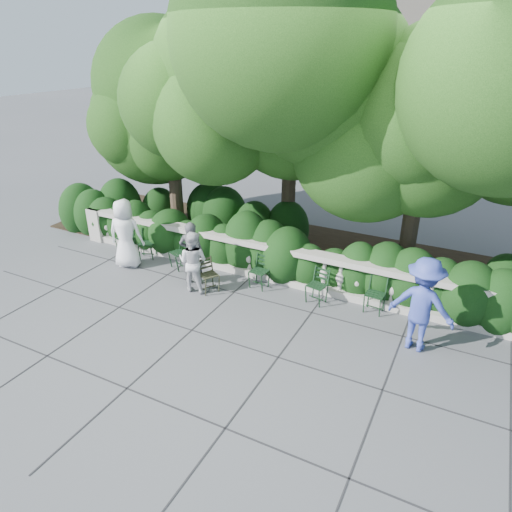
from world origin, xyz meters
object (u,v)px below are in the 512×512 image
at_px(chair_c, 175,269).
at_px(chair_b, 147,260).
at_px(person_businessman, 126,234).
at_px(person_older_blue, 422,305).
at_px(chair_d, 256,290).
at_px(person_woman_grey, 192,253).
at_px(person_casual_man, 193,262).
at_px(chair_weathered, 212,294).
at_px(chair_e, 371,315).
at_px(chair_f, 313,305).
at_px(chair_a, 123,254).

bearing_deg(chair_c, chair_b, -163.67).
bearing_deg(person_businessman, person_older_blue, 160.86).
distance_m(chair_d, person_woman_grey, 1.81).
height_order(chair_c, person_casual_man, person_casual_man).
bearing_deg(person_businessman, chair_weathered, 157.00).
xyz_separation_m(chair_e, person_businessman, (-6.46, -0.55, 0.93)).
distance_m(chair_d, chair_weathered, 1.07).
bearing_deg(chair_b, chair_f, -22.07).
height_order(chair_weathered, person_woman_grey, person_woman_grey).
height_order(person_businessman, person_woman_grey, person_businessman).
bearing_deg(person_businessman, chair_b, -127.86).
bearing_deg(chair_b, chair_weathered, -36.63).
relative_size(chair_d, person_woman_grey, 0.52).
bearing_deg(chair_b, chair_a, 161.43).
bearing_deg(chair_f, chair_a, -170.29).
distance_m(chair_f, person_businessman, 5.25).
bearing_deg(chair_a, chair_c, 8.03).
distance_m(chair_c, chair_d, 2.42).
bearing_deg(chair_d, person_older_blue, -3.58).
xyz_separation_m(chair_f, person_woman_grey, (-3.06, -0.35, 0.81)).
bearing_deg(chair_b, chair_c, -26.86).
height_order(chair_a, person_businessman, person_businessman).
bearing_deg(chair_weathered, person_casual_man, 122.84).
bearing_deg(chair_weathered, chair_e, -46.94).
bearing_deg(chair_c, person_woman_grey, -1.40).
relative_size(person_businessman, person_casual_man, 1.22).
bearing_deg(chair_e, person_woman_grey, -169.86).
relative_size(chair_b, person_older_blue, 0.43).
distance_m(chair_b, chair_f, 4.97).
bearing_deg(chair_a, person_casual_man, -3.44).
bearing_deg(person_casual_man, person_woman_grey, -56.93).
distance_m(chair_d, person_casual_man, 1.68).
relative_size(chair_f, person_casual_man, 0.55).
bearing_deg(chair_weathered, person_woman_grey, 100.15).
relative_size(chair_f, person_older_blue, 0.43).
height_order(person_woman_grey, person_older_blue, person_older_blue).
bearing_deg(chair_b, chair_e, -19.83).
xyz_separation_m(chair_b, person_casual_man, (2.14, -0.79, 0.76)).
xyz_separation_m(chair_b, chair_weathered, (2.63, -0.77, 0.00)).
bearing_deg(chair_b, person_older_blue, -25.94).
height_order(chair_e, person_older_blue, person_older_blue).
relative_size(chair_d, person_businessman, 0.45).
xyz_separation_m(chair_b, person_businessman, (-0.18, -0.49, 0.93)).
height_order(chair_b, person_casual_man, person_casual_man).
height_order(chair_d, person_woman_grey, person_woman_grey).
relative_size(chair_c, person_older_blue, 0.43).
relative_size(chair_e, person_woman_grey, 0.52).
height_order(chair_c, chair_d, same).
distance_m(chair_b, chair_c, 1.07).
bearing_deg(person_businessman, person_casual_man, 155.32).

